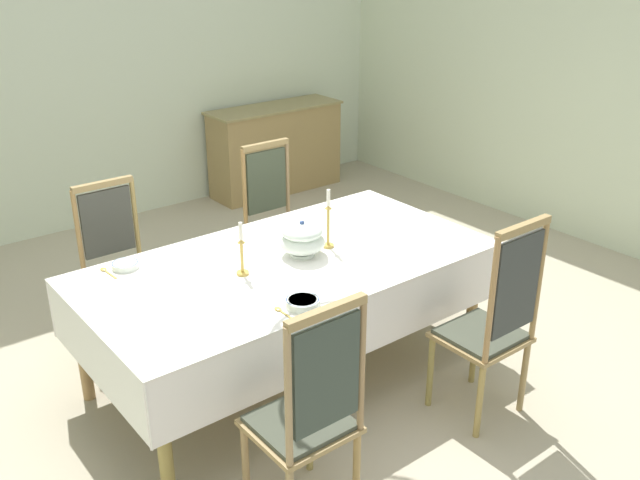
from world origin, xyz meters
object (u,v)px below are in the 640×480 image
chair_north_a (119,262)px  candlestick_west (242,254)px  chair_south_b (493,321)px  dining_table (287,271)px  chair_south_a (309,412)px  spoon_primary (281,311)px  soup_tureen (302,239)px  chair_north_b (277,217)px  candlestick_east (328,224)px  sideboard (276,149)px  bowl_near_left (303,302)px  bowl_near_right (125,265)px  spoon_secondary (105,271)px

chair_north_a → candlestick_west: 1.12m
chair_south_b → dining_table: bearing=121.5°
chair_south_a → spoon_primary: size_ratio=6.57×
soup_tureen → candlestick_west: 0.42m
chair_north_b → candlestick_east: candlestick_east is taller
spoon_primary → sideboard: 4.08m
chair_south_b → candlestick_west: size_ratio=3.88×
chair_south_b → bowl_near_left: size_ratio=6.81×
dining_table → candlestick_east: 0.38m
chair_north_a → soup_tureen: 1.29m
dining_table → bowl_near_left: bowl_near_left is taller
candlestick_west → bowl_near_right: (-0.48, 0.48, -0.10)m
dining_table → candlestick_west: size_ratio=7.61×
dining_table → soup_tureen: size_ratio=8.70×
spoon_secondary → chair_south_a: bearing=-83.9°
candlestick_west → sideboard: size_ratio=0.22×
candlestick_west → spoon_primary: 0.50m
dining_table → spoon_primary: spoon_primary is taller
spoon_primary → chair_south_a: bearing=-113.4°
candlestick_west → dining_table: bearing=0.0°
chair_north_a → bowl_near_left: (0.35, -1.53, 0.24)m
bowl_near_right → sideboard: bearing=41.6°
bowl_near_left → chair_north_a: bearing=103.1°
chair_north_b → candlestick_east: (-0.32, -1.02, 0.35)m
sideboard → soup_tureen: bearing=58.0°
bowl_near_right → candlestick_west: bearing=-45.0°
candlestick_west → bowl_near_left: (0.04, -0.51, -0.10)m
bowl_near_left → sideboard: 4.04m
chair_south_a → chair_north_b: size_ratio=1.04×
dining_table → candlestick_east: size_ratio=6.46×
chair_south_b → chair_north_b: 2.05m
soup_tureen → spoon_secondary: (-1.01, 0.51, -0.10)m
spoon_secondary → bowl_near_left: bearing=-62.4°
dining_table → chair_north_a: (-0.62, 1.02, -0.14)m
soup_tureen → chair_north_a: bearing=125.7°
sideboard → chair_north_b: bearing=55.4°
dining_table → chair_south_b: (0.63, -1.03, -0.10)m
chair_north_a → spoon_primary: bearing=98.9°
soup_tureen → spoon_primary: bearing=-136.0°
bowl_near_left → chair_south_b: bearing=-30.1°
spoon_primary → chair_south_b: bearing=-28.4°
chair_north_b → bowl_near_left: 1.79m
chair_south_b → sideboard: chair_south_b is taller
spoon_secondary → spoon_primary: bearing=-66.8°
candlestick_west → bowl_near_left: candlestick_west is taller
soup_tureen → bowl_near_left: 0.64m
chair_south_a → soup_tureen: size_ratio=4.27×
soup_tureen → chair_south_a: bearing=-125.5°
candlestick_west → chair_south_b: bearing=-47.6°
candlestick_west → spoon_secondary: (-0.59, 0.51, -0.12)m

